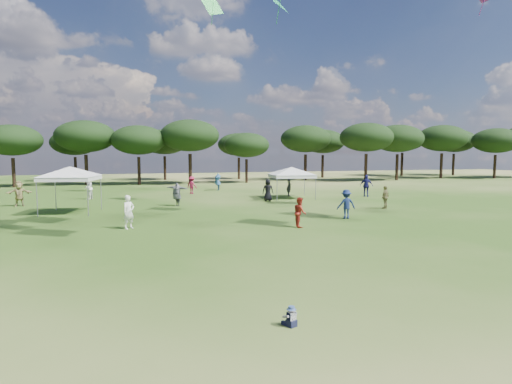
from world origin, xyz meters
TOP-DOWN VIEW (x-y plane):
  - ground at (0.00, 0.00)m, footprint 140.00×140.00m
  - tree_line at (2.39, 47.41)m, footprint 108.78×17.63m
  - tent_left at (-6.77, 22.03)m, footprint 6.12×6.12m
  - tent_right at (9.44, 26.45)m, footprint 6.69×6.69m
  - toddler at (0.46, 2.04)m, footprint 0.34×0.37m
  - festival_crowd at (1.09, 25.01)m, footprint 28.48×23.09m

SIDE VIEW (x-z plane):
  - ground at x=0.00m, z-range 0.00..0.00m
  - toddler at x=0.46m, z-range -0.02..0.43m
  - festival_crowd at x=1.09m, z-range -0.09..1.78m
  - tent_right at x=9.44m, z-range 1.01..3.87m
  - tent_left at x=-6.77m, z-range 1.18..4.38m
  - tree_line at x=2.39m, z-range 1.54..9.31m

